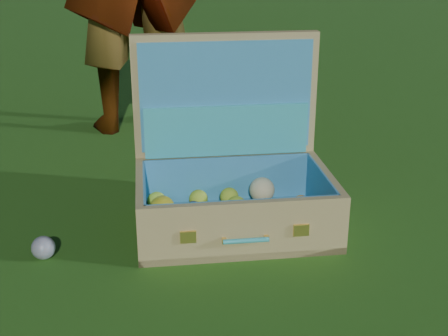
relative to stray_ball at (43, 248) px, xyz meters
The scene contains 3 objects.
ground 0.48m from the stray_ball, 12.77° to the left, with size 60.00×60.00×0.00m, color #215114.
stray_ball is the anchor object (origin of this frame).
suitcase 0.56m from the stray_ball, ahead, with size 0.64×0.54×0.53m.
Camera 1 is at (-0.64, -1.62, 0.82)m, focal length 50.00 mm.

